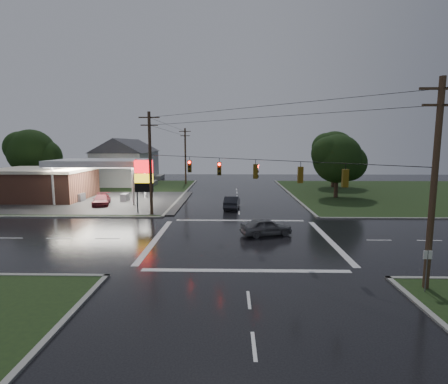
{
  "coord_description": "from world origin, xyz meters",
  "views": [
    {
      "loc": [
        -0.89,
        -27.47,
        7.72
      ],
      "look_at": [
        -1.59,
        6.27,
        3.0
      ],
      "focal_mm": 28.0,
      "sensor_mm": 36.0,
      "label": 1
    }
  ],
  "objects_px": {
    "tree_ne_near": "(338,159)",
    "car_north": "(232,202)",
    "tree_nw_behind": "(33,153)",
    "utility_pole_nw": "(150,162)",
    "utility_pole_se": "(434,183)",
    "utility_pole_n": "(185,155)",
    "gas_station": "(51,181)",
    "pylon_sign": "(144,177)",
    "house_far": "(134,159)",
    "car_pump": "(102,200)",
    "car_crossing": "(266,227)",
    "tree_ne_far": "(335,152)",
    "house_near": "(122,162)"
  },
  "relations": [
    {
      "from": "utility_pole_nw",
      "to": "car_pump",
      "type": "distance_m",
      "value": 10.84
    },
    {
      "from": "utility_pole_nw",
      "to": "tree_ne_near",
      "type": "distance_m",
      "value": 26.74
    },
    {
      "from": "utility_pole_n",
      "to": "car_north",
      "type": "relative_size",
      "value": 2.28
    },
    {
      "from": "tree_nw_behind",
      "to": "car_crossing",
      "type": "distance_m",
      "value": 46.26
    },
    {
      "from": "tree_ne_near",
      "to": "car_pump",
      "type": "height_order",
      "value": "tree_ne_near"
    },
    {
      "from": "house_near",
      "to": "tree_ne_far",
      "type": "height_order",
      "value": "tree_ne_far"
    },
    {
      "from": "utility_pole_n",
      "to": "car_crossing",
      "type": "bearing_deg",
      "value": -72.48
    },
    {
      "from": "utility_pole_nw",
      "to": "tree_ne_far",
      "type": "distance_m",
      "value": 36.2
    },
    {
      "from": "tree_nw_behind",
      "to": "car_north",
      "type": "xyz_separation_m",
      "value": [
        33.04,
        -16.4,
        -5.42
      ]
    },
    {
      "from": "car_north",
      "to": "car_crossing",
      "type": "relative_size",
      "value": 1.06
    },
    {
      "from": "tree_nw_behind",
      "to": "car_crossing",
      "type": "bearing_deg",
      "value": -38.57
    },
    {
      "from": "house_near",
      "to": "car_north",
      "type": "distance_m",
      "value": 30.36
    },
    {
      "from": "pylon_sign",
      "to": "house_far",
      "type": "height_order",
      "value": "house_far"
    },
    {
      "from": "pylon_sign",
      "to": "car_north",
      "type": "xyz_separation_m",
      "value": [
        9.7,
        3.09,
        -3.25
      ]
    },
    {
      "from": "gas_station",
      "to": "utility_pole_se",
      "type": "height_order",
      "value": "utility_pole_se"
    },
    {
      "from": "utility_pole_n",
      "to": "tree_nw_behind",
      "type": "height_order",
      "value": "utility_pole_n"
    },
    {
      "from": "gas_station",
      "to": "utility_pole_n",
      "type": "relative_size",
      "value": 2.5
    },
    {
      "from": "tree_nw_behind",
      "to": "tree_ne_near",
      "type": "bearing_deg",
      "value": -9.47
    },
    {
      "from": "pylon_sign",
      "to": "car_crossing",
      "type": "bearing_deg",
      "value": -36.04
    },
    {
      "from": "tree_ne_near",
      "to": "tree_ne_far",
      "type": "distance_m",
      "value": 12.39
    },
    {
      "from": "pylon_sign",
      "to": "car_crossing",
      "type": "distance_m",
      "value": 15.89
    },
    {
      "from": "pylon_sign",
      "to": "tree_ne_far",
      "type": "height_order",
      "value": "tree_ne_far"
    },
    {
      "from": "pylon_sign",
      "to": "utility_pole_se",
      "type": "bearing_deg",
      "value": -45.0
    },
    {
      "from": "pylon_sign",
      "to": "car_north",
      "type": "relative_size",
      "value": 1.31
    },
    {
      "from": "house_far",
      "to": "tree_ne_near",
      "type": "height_order",
      "value": "tree_ne_near"
    },
    {
      "from": "car_pump",
      "to": "tree_nw_behind",
      "type": "bearing_deg",
      "value": 124.76
    },
    {
      "from": "pylon_sign",
      "to": "car_pump",
      "type": "height_order",
      "value": "pylon_sign"
    },
    {
      "from": "utility_pole_se",
      "to": "tree_nw_behind",
      "type": "xyz_separation_m",
      "value": [
        -43.34,
        39.49,
        0.46
      ]
    },
    {
      "from": "gas_station",
      "to": "utility_pole_n",
      "type": "distance_m",
      "value": 24.6
    },
    {
      "from": "tree_ne_near",
      "to": "gas_station",
      "type": "bearing_deg",
      "value": -176.7
    },
    {
      "from": "utility_pole_nw",
      "to": "utility_pole_se",
      "type": "relative_size",
      "value": 1.0
    },
    {
      "from": "tree_ne_near",
      "to": "house_far",
      "type": "bearing_deg",
      "value": 144.23
    },
    {
      "from": "gas_station",
      "to": "house_far",
      "type": "xyz_separation_m",
      "value": [
        3.73,
        28.3,
        1.86
      ]
    },
    {
      "from": "utility_pole_n",
      "to": "house_near",
      "type": "height_order",
      "value": "utility_pole_n"
    },
    {
      "from": "pylon_sign",
      "to": "utility_pole_se",
      "type": "height_order",
      "value": "utility_pole_se"
    },
    {
      "from": "gas_station",
      "to": "utility_pole_se",
      "type": "distance_m",
      "value": 45.83
    },
    {
      "from": "utility_pole_se",
      "to": "utility_pole_n",
      "type": "distance_m",
      "value": 51.16
    },
    {
      "from": "utility_pole_se",
      "to": "car_crossing",
      "type": "height_order",
      "value": "utility_pole_se"
    },
    {
      "from": "utility_pole_n",
      "to": "car_crossing",
      "type": "distance_m",
      "value": 38.72
    },
    {
      "from": "tree_ne_near",
      "to": "car_north",
      "type": "relative_size",
      "value": 1.95
    },
    {
      "from": "car_pump",
      "to": "house_near",
      "type": "bearing_deg",
      "value": 86.52
    },
    {
      "from": "gas_station",
      "to": "tree_ne_near",
      "type": "bearing_deg",
      "value": 3.3
    },
    {
      "from": "car_pump",
      "to": "car_crossing",
      "type": "bearing_deg",
      "value": -49.94
    },
    {
      "from": "house_far",
      "to": "utility_pole_n",
      "type": "bearing_deg",
      "value": -38.77
    },
    {
      "from": "utility_pole_n",
      "to": "tree_nw_behind",
      "type": "xyz_separation_m",
      "value": [
        -24.34,
        -8.01,
        0.71
      ]
    },
    {
      "from": "utility_pole_nw",
      "to": "house_far",
      "type": "bearing_deg",
      "value": 107.92
    },
    {
      "from": "car_crossing",
      "to": "house_far",
      "type": "bearing_deg",
      "value": 10.53
    },
    {
      "from": "utility_pole_se",
      "to": "tree_ne_far",
      "type": "xyz_separation_m",
      "value": [
        7.65,
        43.49,
        0.46
      ]
    },
    {
      "from": "utility_pole_nw",
      "to": "tree_ne_far",
      "type": "bearing_deg",
      "value": 42.59
    },
    {
      "from": "utility_pole_n",
      "to": "house_near",
      "type": "distance_m",
      "value": 11.67
    }
  ]
}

